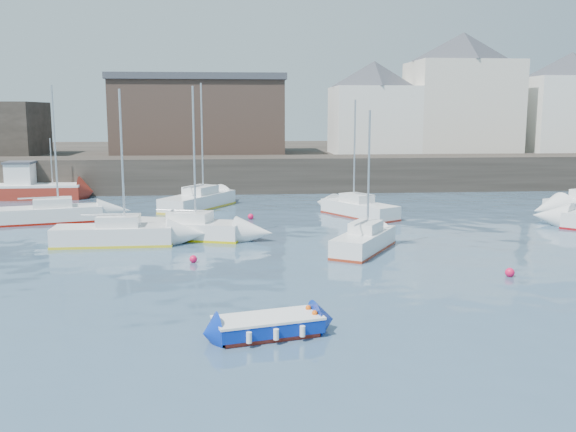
{
  "coord_description": "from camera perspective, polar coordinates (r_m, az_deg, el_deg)",
  "views": [
    {
      "loc": [
        -2.91,
        -21.17,
        6.96
      ],
      "look_at": [
        0.0,
        12.0,
        1.5
      ],
      "focal_mm": 40.0,
      "sensor_mm": 36.0,
      "label": 1
    }
  ],
  "objects": [
    {
      "name": "sailboat_f",
      "position": [
        42.95,
        6.33,
        0.66
      ],
      "size": [
        4.64,
        6.06,
        7.7
      ],
      "color": "white",
      "rests_on": "ground"
    },
    {
      "name": "sailboat_h",
      "position": [
        46.73,
        -7.97,
        1.38
      ],
      "size": [
        5.45,
        7.11,
        8.93
      ],
      "color": "white",
      "rests_on": "ground"
    },
    {
      "name": "water",
      "position": [
        22.48,
        2.7,
        -8.74
      ],
      "size": [
        220.0,
        220.0,
        0.0
      ],
      "primitive_type": "plane",
      "color": "#2D4760",
      "rests_on": "ground"
    },
    {
      "name": "bldg_east_a",
      "position": [
        67.23,
        15.18,
        10.57
      ],
      "size": [
        13.36,
        13.36,
        11.8
      ],
      "color": "beige",
      "rests_on": "land_strip"
    },
    {
      "name": "sailboat_e",
      "position": [
        43.25,
        -20.51,
        0.2
      ],
      "size": [
        6.96,
        3.74,
        8.54
      ],
      "color": "white",
      "rests_on": "ground"
    },
    {
      "name": "sailboat_a",
      "position": [
        34.89,
        -15.21,
        -1.57
      ],
      "size": [
        6.25,
        2.1,
        8.08
      ],
      "color": "white",
      "rests_on": "ground"
    },
    {
      "name": "buoy_near",
      "position": [
        30.23,
        -8.41,
        -4.1
      ],
      "size": [
        0.36,
        0.36,
        0.36
      ],
      "primitive_type": "sphere",
      "color": "#EC1145",
      "rests_on": "ground"
    },
    {
      "name": "sailboat_b",
      "position": [
        35.89,
        -9.09,
        -1.11
      ],
      "size": [
        6.76,
        3.84,
        8.29
      ],
      "color": "white",
      "rests_on": "ground"
    },
    {
      "name": "blue_dinghy",
      "position": [
        20.31,
        -1.79,
        -9.68
      ],
      "size": [
        3.61,
        2.23,
        0.64
      ],
      "color": "maroon",
      "rests_on": "ground"
    },
    {
      "name": "buoy_far",
      "position": [
        41.82,
        -3.33,
        -0.28
      ],
      "size": [
        0.38,
        0.38,
        0.38
      ],
      "primitive_type": "sphere",
      "color": "#EC1145",
      "rests_on": "ground"
    },
    {
      "name": "land_strip",
      "position": [
        74.44,
        -2.77,
        5.02
      ],
      "size": [
        90.0,
        32.0,
        2.8
      ],
      "primitive_type": "cube",
      "color": "#28231E",
      "rests_on": "ground"
    },
    {
      "name": "sailboat_c",
      "position": [
        32.38,
        6.78,
        -2.2
      ],
      "size": [
        4.2,
        5.44,
        7.01
      ],
      "color": "white",
      "rests_on": "ground"
    },
    {
      "name": "bldg_east_b",
      "position": [
        71.27,
        23.73,
        9.27
      ],
      "size": [
        11.88,
        11.88,
        9.95
      ],
      "color": "white",
      "rests_on": "land_strip"
    },
    {
      "name": "bldg_east_d",
      "position": [
        64.2,
        7.61,
        9.59
      ],
      "size": [
        11.14,
        11.14,
        8.95
      ],
      "color": "white",
      "rests_on": "land_strip"
    },
    {
      "name": "buoy_mid",
      "position": [
        28.98,
        19.09,
        -5.11
      ],
      "size": [
        0.4,
        0.4,
        0.4
      ],
      "primitive_type": "sphere",
      "color": "#EC1145",
      "rests_on": "ground"
    },
    {
      "name": "fishing_boat",
      "position": [
        55.38,
        -21.79,
        2.4
      ],
      "size": [
        7.33,
        2.86,
        4.83
      ],
      "color": "maroon",
      "rests_on": "ground"
    },
    {
      "name": "quay_wall",
      "position": [
        56.51,
        -2.04,
        3.76
      ],
      "size": [
        90.0,
        5.0,
        3.0
      ],
      "primitive_type": "cube",
      "color": "#28231E",
      "rests_on": "ground"
    },
    {
      "name": "warehouse",
      "position": [
        64.25,
        -7.86,
        8.92
      ],
      "size": [
        16.4,
        10.4,
        7.6
      ],
      "color": "#3D2D26",
      "rests_on": "land_strip"
    }
  ]
}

